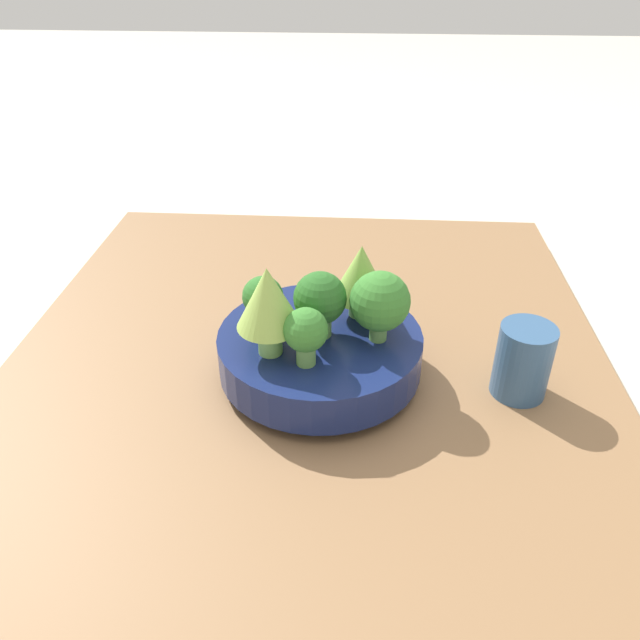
% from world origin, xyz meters
% --- Properties ---
extents(ground_plane, '(6.00, 6.00, 0.00)m').
position_xyz_m(ground_plane, '(0.00, 0.00, 0.00)').
color(ground_plane, beige).
extents(table, '(0.95, 0.77, 0.04)m').
position_xyz_m(table, '(0.00, 0.00, 0.02)').
color(table, olive).
rests_on(table, ground_plane).
extents(bowl, '(0.24, 0.24, 0.06)m').
position_xyz_m(bowl, '(0.01, 0.02, 0.08)').
color(bowl, navy).
rests_on(bowl, table).
extents(romanesco_piece_far, '(0.07, 0.07, 0.09)m').
position_xyz_m(romanesco_piece_far, '(-0.04, 0.06, 0.16)').
color(romanesco_piece_far, '#7AB256').
rests_on(romanesco_piece_far, bowl).
extents(broccoli_floret_front, '(0.05, 0.05, 0.07)m').
position_xyz_m(broccoli_floret_front, '(-0.00, -0.05, 0.14)').
color(broccoli_floret_front, '#609347').
rests_on(broccoli_floret_front, bowl).
extents(broccoli_floret_back, '(0.07, 0.07, 0.09)m').
position_xyz_m(broccoli_floret_back, '(0.02, 0.09, 0.15)').
color(broccoli_floret_back, '#609347').
rests_on(broccoli_floret_back, bowl).
extents(broccoli_floret_center, '(0.06, 0.06, 0.08)m').
position_xyz_m(broccoli_floret_center, '(0.01, 0.02, 0.15)').
color(broccoli_floret_center, '#609347').
rests_on(broccoli_floret_center, bowl).
extents(romanesco_piece_near, '(0.07, 0.07, 0.11)m').
position_xyz_m(romanesco_piece_near, '(0.05, -0.04, 0.17)').
color(romanesco_piece_near, '#7AB256').
rests_on(romanesco_piece_near, bowl).
extents(broccoli_floret_right, '(0.05, 0.05, 0.07)m').
position_xyz_m(broccoli_floret_right, '(0.07, 0.01, 0.14)').
color(broccoli_floret_right, '#609347').
rests_on(broccoli_floret_right, bowl).
extents(cup, '(0.06, 0.06, 0.09)m').
position_xyz_m(cup, '(0.03, 0.25, 0.09)').
color(cup, '#33567F').
rests_on(cup, table).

